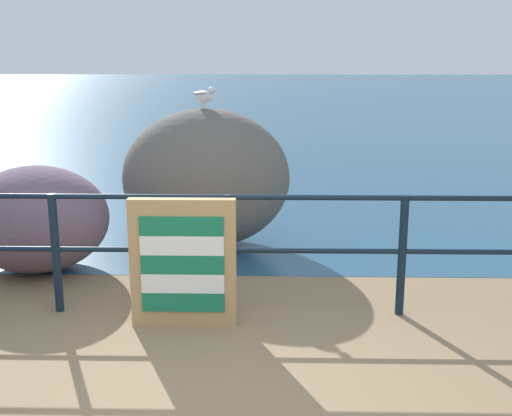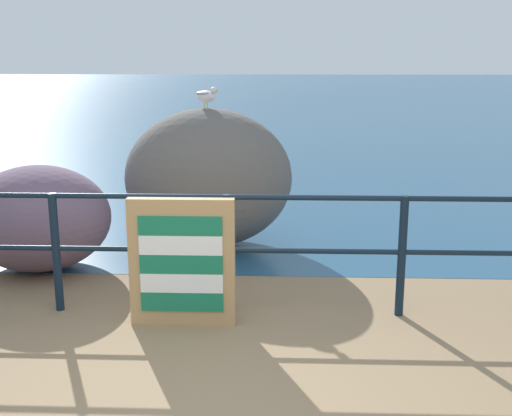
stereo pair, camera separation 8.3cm
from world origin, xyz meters
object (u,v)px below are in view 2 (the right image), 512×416
at_px(breakwater_boulder_main, 208,178).
at_px(seagull, 206,95).
at_px(folded_deckchair_stack, 182,263).
at_px(breakwater_boulder_left, 39,218).

xyz_separation_m(breakwater_boulder_main, seagull, (-0.02, 0.05, 0.92)).
bearing_deg(breakwater_boulder_main, folded_deckchair_stack, -89.02).
bearing_deg(breakwater_boulder_left, breakwater_boulder_main, 29.44).
xyz_separation_m(breakwater_boulder_left, seagull, (1.60, 0.96, 1.17)).
height_order(breakwater_boulder_main, breakwater_boulder_left, breakwater_boulder_main).
bearing_deg(breakwater_boulder_main, seagull, 109.06).
distance_m(folded_deckchair_stack, breakwater_boulder_left, 2.13).
xyz_separation_m(folded_deckchair_stack, breakwater_boulder_left, (-1.66, 1.33, 0.01)).
distance_m(breakwater_boulder_main, breakwater_boulder_left, 1.87).
relative_size(breakwater_boulder_main, breakwater_boulder_left, 1.31).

